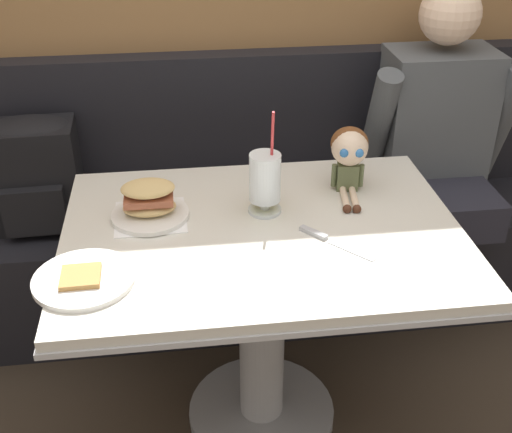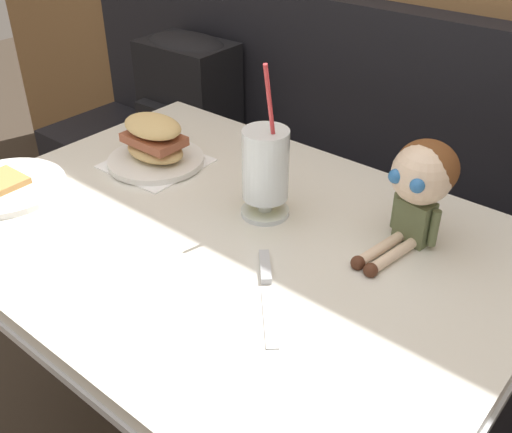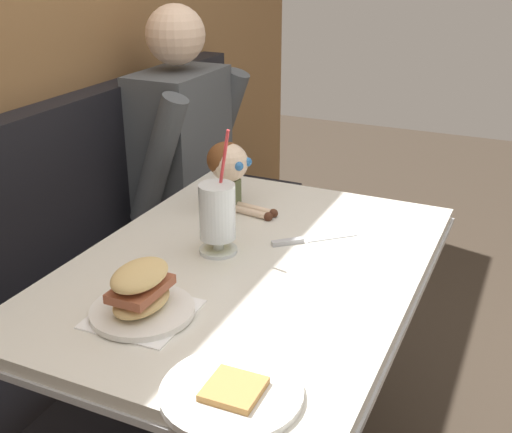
# 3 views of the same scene
# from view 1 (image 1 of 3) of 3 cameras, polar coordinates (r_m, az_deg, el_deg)

# --- Properties ---
(booth_bench) EXTENTS (2.60, 0.48, 1.00)m
(booth_bench) POSITION_cam_1_polar(r_m,az_deg,el_deg) (2.53, -1.39, -1.55)
(booth_bench) COLOR black
(booth_bench) RESTS_ON ground
(diner_table) EXTENTS (1.11, 0.81, 0.74)m
(diner_table) POSITION_cam_1_polar(r_m,az_deg,el_deg) (1.90, 0.55, -6.11)
(diner_table) COLOR silver
(diner_table) RESTS_ON ground
(toast_plate) EXTENTS (0.25, 0.25, 0.03)m
(toast_plate) POSITION_cam_1_polar(r_m,az_deg,el_deg) (1.63, -14.97, -5.32)
(toast_plate) COLOR white
(toast_plate) RESTS_ON diner_table
(milkshake_glass) EXTENTS (0.10, 0.10, 0.32)m
(milkshake_glass) POSITION_cam_1_polar(r_m,az_deg,el_deg) (1.82, 0.80, 3.25)
(milkshake_glass) COLOR silver
(milkshake_glass) RESTS_ON diner_table
(sandwich_plate) EXTENTS (0.22, 0.22, 0.12)m
(sandwich_plate) POSITION_cam_1_polar(r_m,az_deg,el_deg) (1.84, -9.41, 1.16)
(sandwich_plate) COLOR white
(sandwich_plate) RESTS_ON diner_table
(butter_knife) EXTENTS (0.17, 0.19, 0.01)m
(butter_knife) POSITION_cam_1_polar(r_m,az_deg,el_deg) (1.75, 5.99, -1.85)
(butter_knife) COLOR silver
(butter_knife) RESTS_ON diner_table
(seated_doll) EXTENTS (0.13, 0.22, 0.20)m
(seated_doll) POSITION_cam_1_polar(r_m,az_deg,el_deg) (1.95, 8.25, 5.76)
(seated_doll) COLOR #5B6642
(seated_doll) RESTS_ON diner_table
(backpack) EXTENTS (0.31, 0.25, 0.41)m
(backpack) POSITION_cam_1_polar(r_m,az_deg,el_deg) (2.40, -18.90, 3.76)
(backpack) COLOR black
(backpack) RESTS_ON booth_bench
(diner_patron) EXTENTS (0.55, 0.48, 0.81)m
(diner_patron) POSITION_cam_1_polar(r_m,az_deg,el_deg) (2.47, 15.68, 7.26)
(diner_patron) COLOR #4C5156
(diner_patron) RESTS_ON booth_bench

